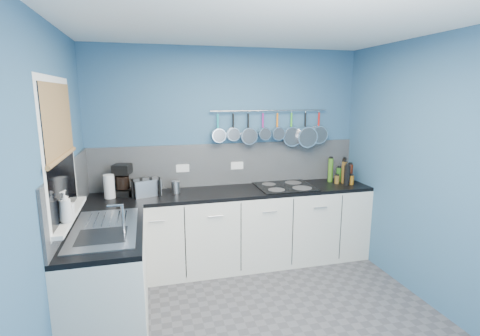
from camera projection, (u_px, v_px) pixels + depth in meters
name	position (u px, v px, depth m)	size (l,w,h in m)	color
floor	(267.00, 326.00, 3.14)	(3.20, 3.00, 0.02)	#47474C
ceiling	(272.00, 19.00, 2.64)	(3.20, 3.00, 0.02)	white
wall_back	(228.00, 156.00, 4.32)	(3.20, 0.02, 2.50)	#31597B
wall_front	(391.00, 275.00, 1.45)	(3.20, 0.02, 2.50)	#31597B
wall_left	(49.00, 200.00, 2.49)	(0.02, 3.00, 2.50)	#31597B
wall_right	(437.00, 175.00, 3.28)	(0.02, 3.00, 2.50)	#31597B
backsplash_back	(229.00, 164.00, 4.32)	(3.20, 0.02, 0.50)	slate
backsplash_left	(71.00, 192.00, 3.09)	(0.02, 1.80, 0.50)	slate
cabinet_run_back	(235.00, 229.00, 4.19)	(3.20, 0.60, 0.86)	silver
worktop_back	(234.00, 192.00, 4.10)	(3.20, 0.60, 0.04)	black
cabinet_run_left	(109.00, 282.00, 3.02)	(0.60, 1.20, 0.86)	silver
worktop_left	(105.00, 231.00, 2.93)	(0.60, 1.20, 0.04)	black
window_frame	(60.00, 151.00, 2.73)	(0.01, 1.00, 1.10)	white
window_glass	(60.00, 151.00, 2.73)	(0.01, 0.90, 1.00)	black
bamboo_blind	(59.00, 121.00, 2.69)	(0.01, 0.90, 0.55)	olive
window_sill	(70.00, 215.00, 2.84)	(0.10, 0.98, 0.03)	white
sink_unit	(105.00, 228.00, 2.92)	(0.50, 0.95, 0.01)	silver
mixer_tap	(123.00, 219.00, 2.77)	(0.12, 0.08, 0.26)	silver
socket_left	(183.00, 168.00, 4.18)	(0.15, 0.01, 0.09)	white
socket_right	(237.00, 166.00, 4.33)	(0.15, 0.01, 0.09)	white
pot_rail	(270.00, 111.00, 4.28)	(0.02, 0.02, 1.45)	silver
soap_bottle_a	(65.00, 207.00, 2.61)	(0.09, 0.09, 0.24)	white
soap_bottle_b	(68.00, 208.00, 2.70)	(0.08, 0.08, 0.17)	white
paper_towel	(109.00, 186.00, 3.77)	(0.11, 0.11, 0.25)	white
coffee_maker	(123.00, 180.00, 3.88)	(0.19, 0.21, 0.33)	black
toaster	(146.00, 188.00, 3.86)	(0.28, 0.16, 0.18)	silver
canister	(176.00, 187.00, 3.96)	(0.09, 0.09, 0.13)	silver
hob	(285.00, 186.00, 4.24)	(0.65, 0.57, 0.01)	black
pan_0	(218.00, 127.00, 4.15)	(0.16, 0.10, 0.35)	silver
pan_1	(233.00, 126.00, 4.19)	(0.15, 0.06, 0.34)	silver
pan_2	(248.00, 128.00, 4.24)	(0.20, 0.08, 0.39)	silver
pan_3	(263.00, 125.00, 4.28)	(0.15, 0.12, 0.34)	silver
pan_4	(277.00, 125.00, 4.33)	(0.16, 0.09, 0.35)	silver
pan_5	(291.00, 128.00, 4.38)	(0.24, 0.07, 0.43)	silver
pan_6	(305.00, 129.00, 4.42)	(0.26, 0.12, 0.45)	silver
pan_7	(319.00, 127.00, 4.47)	(0.22, 0.06, 0.41)	silver
condiment_0	(344.00, 170.00, 4.55)	(0.05, 0.05, 0.27)	black
condiment_1	(339.00, 174.00, 4.51)	(0.07, 0.07, 0.17)	#265919
condiment_2	(330.00, 170.00, 4.48)	(0.06, 0.06, 0.29)	#3F721E
condiment_3	(350.00, 173.00, 4.45)	(0.07, 0.07, 0.23)	#4C190C
condiment_4	(344.00, 172.00, 4.41)	(0.06, 0.06, 0.27)	brown
condiment_5	(337.00, 180.00, 4.40)	(0.06, 0.06, 0.10)	brown
condiment_6	(352.00, 180.00, 4.36)	(0.05, 0.05, 0.11)	#8C5914
condiment_7	(347.00, 175.00, 4.33)	(0.07, 0.07, 0.24)	black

